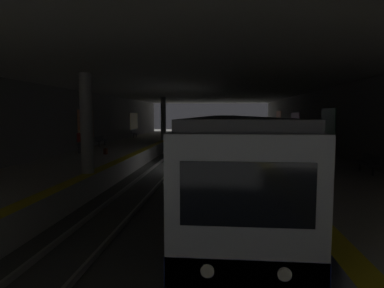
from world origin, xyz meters
TOP-DOWN VIEW (x-y plane):
  - ground_plane at (0.00, 0.00)m, footprint 120.00×120.00m
  - track_left at (0.00, -2.20)m, footprint 60.00×1.53m
  - track_right at (0.00, 2.20)m, footprint 60.00×1.53m
  - platform_left at (0.00, -6.55)m, footprint 60.00×5.30m
  - platform_right at (0.00, 6.55)m, footprint 60.00×5.30m
  - wall_left at (0.06, -9.45)m, footprint 60.00×0.56m
  - wall_right at (0.03, 9.45)m, footprint 60.00×0.56m
  - ceiling_slab at (0.00, 0.00)m, footprint 60.00×19.40m
  - pillar_near at (-8.16, 4.35)m, footprint 0.56×0.56m
  - pillar_far at (11.60, 4.35)m, footprint 0.56×0.56m
  - metro_train at (2.12, -2.20)m, footprint 38.44×2.83m
  - bench_left_near at (-7.06, -8.53)m, footprint 1.70×0.47m
  - bench_left_mid at (10.91, -8.53)m, footprint 1.70×0.47m
  - bench_right_near at (0.96, 8.53)m, footprint 1.70×0.47m
  - bench_right_mid at (4.50, 8.53)m, footprint 1.70×0.47m
  - bench_right_far at (15.30, 8.53)m, footprint 1.70×0.47m
  - person_walking_mid at (-0.82, 8.03)m, footprint 0.60×0.22m
  - backpack_on_floor at (-1.19, 6.06)m, footprint 0.30×0.20m

SIDE VIEW (x-z plane):
  - ground_plane at x=0.00m, z-range 0.00..0.00m
  - track_left at x=0.00m, z-range 0.00..0.16m
  - track_right at x=0.00m, z-range 0.00..0.16m
  - platform_left at x=0.00m, z-range 0.00..1.05m
  - platform_right at x=0.00m, z-range 0.00..1.05m
  - backpack_on_floor at x=-1.19m, z-range 1.05..1.45m
  - bench_left_near at x=-7.06m, z-range 1.14..2.00m
  - bench_left_mid at x=10.91m, z-range 1.14..2.00m
  - bench_right_near at x=0.96m, z-range 1.14..2.00m
  - bench_right_mid at x=4.50m, z-range 1.14..2.00m
  - bench_right_far at x=15.30m, z-range 1.14..2.00m
  - person_walking_mid at x=-0.82m, z-range 1.12..2.75m
  - metro_train at x=2.12m, z-range 0.28..3.77m
  - wall_right at x=0.03m, z-range 0.00..5.60m
  - wall_left at x=0.06m, z-range 0.00..5.60m
  - pillar_near at x=-8.16m, z-range 1.05..5.60m
  - pillar_far at x=11.60m, z-range 1.05..5.60m
  - ceiling_slab at x=0.00m, z-range 5.60..6.00m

